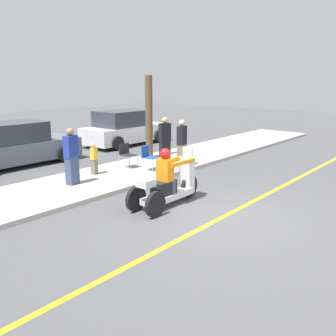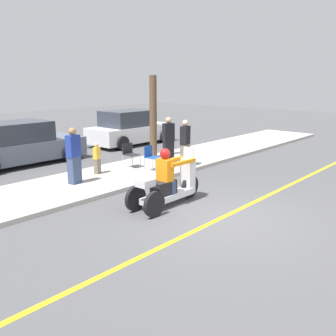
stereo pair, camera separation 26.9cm
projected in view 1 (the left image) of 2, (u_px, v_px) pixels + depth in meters
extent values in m
plane|color=#4C4C4F|center=(222.00, 218.00, 8.64)|extent=(60.00, 60.00, 0.00)
cube|color=gold|center=(219.00, 219.00, 8.55)|extent=(24.00, 0.12, 0.01)
cube|color=#B2ADA3|center=(94.00, 181.00, 11.50)|extent=(28.00, 2.80, 0.12)
cylinder|color=black|center=(189.00, 186.00, 10.09)|extent=(0.62, 0.10, 0.62)
cylinder|color=black|center=(155.00, 204.00, 8.61)|extent=(0.62, 0.10, 0.62)
cylinder|color=black|center=(136.00, 199.00, 9.01)|extent=(0.62, 0.10, 0.62)
cube|color=silver|center=(168.00, 196.00, 9.44)|extent=(1.61, 0.44, 0.15)
cube|color=black|center=(164.00, 188.00, 9.26)|extent=(0.64, 0.34, 0.35)
cube|color=silver|center=(187.00, 175.00, 9.94)|extent=(0.24, 0.34, 0.92)
cube|color=silver|center=(188.00, 153.00, 9.81)|extent=(0.03, 0.31, 0.30)
cube|color=silver|center=(146.00, 183.00, 8.72)|extent=(0.36, 0.34, 0.18)
cube|color=orange|center=(165.00, 170.00, 9.19)|extent=(0.26, 0.38, 0.55)
sphere|color=red|center=(165.00, 154.00, 9.10)|extent=(0.26, 0.26, 0.26)
cube|color=#38476B|center=(172.00, 187.00, 9.32)|extent=(0.14, 0.14, 0.35)
cube|color=#38476B|center=(165.00, 185.00, 9.47)|extent=(0.14, 0.14, 0.35)
cube|color=orange|center=(183.00, 162.00, 9.37)|extent=(0.90, 0.09, 0.09)
cube|color=orange|center=(171.00, 160.00, 9.62)|extent=(0.90, 0.09, 0.09)
cube|color=#726656|center=(182.00, 155.00, 13.10)|extent=(0.40, 0.32, 0.79)
cube|color=black|center=(182.00, 135.00, 12.94)|extent=(0.44, 0.33, 0.63)
sphere|color=beige|center=(182.00, 123.00, 12.84)|extent=(0.21, 0.21, 0.21)
cube|color=black|center=(165.00, 152.00, 13.69)|extent=(0.42, 0.34, 0.81)
cube|color=black|center=(165.00, 132.00, 13.52)|extent=(0.45, 0.36, 0.64)
sphere|color=tan|center=(165.00, 120.00, 13.42)|extent=(0.22, 0.22, 0.22)
cube|color=#726656|center=(94.00, 167.00, 12.05)|extent=(0.25, 0.21, 0.49)
cube|color=gold|center=(94.00, 153.00, 11.95)|extent=(0.27, 0.21, 0.39)
sphere|color=tan|center=(93.00, 145.00, 11.89)|extent=(0.13, 0.13, 0.13)
cube|color=#38476B|center=(72.00, 171.00, 10.88)|extent=(0.39, 0.30, 0.80)
cube|color=navy|center=(71.00, 146.00, 10.71)|extent=(0.43, 0.30, 0.63)
sphere|color=#9E704C|center=(70.00, 132.00, 10.61)|extent=(0.22, 0.22, 0.22)
cylinder|color=#A5A8AD|center=(128.00, 163.00, 12.63)|extent=(0.02, 0.02, 0.44)
cylinder|color=#A5A8AD|center=(138.00, 161.00, 12.95)|extent=(0.02, 0.02, 0.44)
cylinder|color=#A5A8AD|center=(120.00, 161.00, 12.93)|extent=(0.02, 0.02, 0.44)
cylinder|color=#A5A8AD|center=(129.00, 159.00, 13.24)|extent=(0.02, 0.02, 0.44)
cube|color=#232326|center=(128.00, 155.00, 12.88)|extent=(0.46, 0.46, 0.02)
cube|color=#232326|center=(124.00, 149.00, 12.99)|extent=(0.44, 0.05, 0.38)
cylinder|color=#A5A8AD|center=(153.00, 166.00, 12.21)|extent=(0.02, 0.02, 0.44)
cylinder|color=#A5A8AD|center=(160.00, 164.00, 12.58)|extent=(0.02, 0.02, 0.44)
cylinder|color=#A5A8AD|center=(142.00, 165.00, 12.44)|extent=(0.02, 0.02, 0.44)
cylinder|color=#A5A8AD|center=(149.00, 162.00, 12.80)|extent=(0.02, 0.02, 0.44)
cube|color=#1E479E|center=(151.00, 157.00, 12.45)|extent=(0.50, 0.50, 0.02)
cube|color=#1E479E|center=(145.00, 152.00, 12.52)|extent=(0.44, 0.09, 0.38)
cube|color=slate|center=(14.00, 151.00, 13.74)|extent=(4.70, 1.86, 0.70)
cube|color=#2D333D|center=(6.00, 133.00, 13.40)|extent=(2.59, 1.67, 0.72)
cylinder|color=black|center=(65.00, 154.00, 14.35)|extent=(0.64, 0.22, 0.64)
cylinder|color=black|center=(38.00, 148.00, 15.51)|extent=(0.64, 0.22, 0.64)
cube|color=silver|center=(125.00, 133.00, 18.18)|extent=(4.27, 1.86, 0.73)
cube|color=#2D333D|center=(122.00, 118.00, 17.85)|extent=(2.35, 1.67, 0.74)
cylinder|color=black|center=(159.00, 136.00, 18.69)|extent=(0.64, 0.22, 0.64)
cylinder|color=black|center=(132.00, 133.00, 19.85)|extent=(0.64, 0.22, 0.64)
cylinder|color=black|center=(117.00, 143.00, 16.62)|extent=(0.64, 0.22, 0.64)
cylinder|color=black|center=(91.00, 139.00, 17.78)|extent=(0.64, 0.22, 0.64)
cylinder|color=brown|center=(149.00, 117.00, 14.33)|extent=(0.28, 0.28, 3.14)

